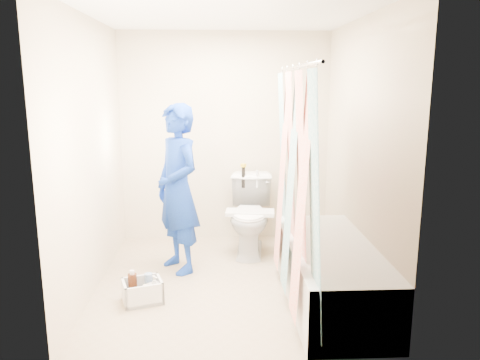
{
  "coord_description": "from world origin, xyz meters",
  "views": [
    {
      "loc": [
        -0.09,
        -4.11,
        1.83
      ],
      "look_at": [
        0.12,
        0.33,
        0.9
      ],
      "focal_mm": 35.0,
      "sensor_mm": 36.0,
      "label": 1
    }
  ],
  "objects_px": {
    "plumber": "(178,189)",
    "bathtub": "(330,271)",
    "toilet": "(250,216)",
    "cleaning_caddy": "(144,292)"
  },
  "relations": [
    {
      "from": "bathtub",
      "to": "cleaning_caddy",
      "type": "distance_m",
      "value": 1.59
    },
    {
      "from": "toilet",
      "to": "cleaning_caddy",
      "type": "relative_size",
      "value": 2.15
    },
    {
      "from": "cleaning_caddy",
      "to": "toilet",
      "type": "bearing_deg",
      "value": 31.35
    },
    {
      "from": "bathtub",
      "to": "toilet",
      "type": "distance_m",
      "value": 1.34
    },
    {
      "from": "toilet",
      "to": "plumber",
      "type": "xyz_separation_m",
      "value": [
        -0.74,
        -0.45,
        0.41
      ]
    },
    {
      "from": "bathtub",
      "to": "toilet",
      "type": "relative_size",
      "value": 2.11
    },
    {
      "from": "plumber",
      "to": "bathtub",
      "type": "bearing_deg",
      "value": 27.06
    },
    {
      "from": "bathtub",
      "to": "toilet",
      "type": "xyz_separation_m",
      "value": [
        -0.59,
        1.2,
        0.15
      ]
    },
    {
      "from": "plumber",
      "to": "toilet",
      "type": "bearing_deg",
      "value": 87.86
    },
    {
      "from": "toilet",
      "to": "bathtub",
      "type": "bearing_deg",
      "value": -57.71
    }
  ]
}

